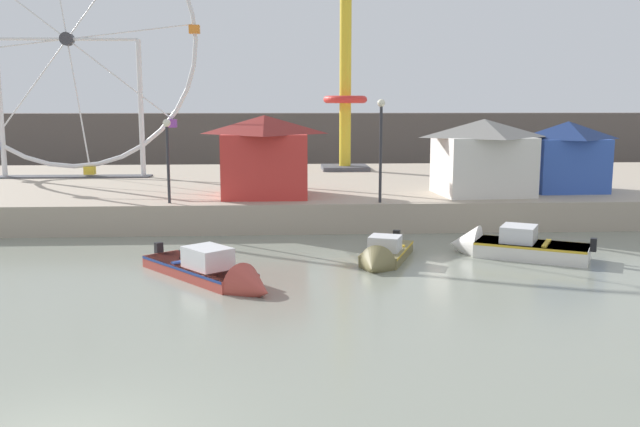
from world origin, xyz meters
TOP-DOWN VIEW (x-y plane):
  - quay_promenade at (0.00, 26.74)m, footprint 110.00×18.47m
  - distant_town_skyline at (0.00, 48.23)m, footprint 140.00×3.00m
  - motorboat_faded_red at (1.61, 10.17)m, footprint 4.65×5.30m
  - motorboat_white_red_stripe at (11.36, 13.25)m, footprint 4.87×3.58m
  - motorboat_olive_wood at (6.87, 12.37)m, footprint 2.53×4.12m
  - ferris_wheel_white_frame at (-7.81, 28.49)m, footprint 14.04×1.20m
  - drop_tower_yellow_tower at (7.41, 31.94)m, footprint 2.80×2.80m
  - carnival_booth_white_ticket at (12.46, 20.20)m, footprint 4.52×3.92m
  - carnival_booth_red_striped at (2.81, 20.29)m, footprint 3.97×3.93m
  - carnival_booth_blue_tent at (16.59, 20.99)m, footprint 3.63×2.80m
  - promenade_lamp_near at (-1.05, 18.29)m, footprint 0.32×0.32m
  - promenade_lamp_far at (7.57, 18.00)m, footprint 0.32×0.32m

SIDE VIEW (x-z plane):
  - motorboat_olive_wood at x=6.87m, z-range -0.38..0.90m
  - motorboat_faded_red at x=1.61m, z-range -0.44..1.00m
  - motorboat_white_red_stripe at x=11.36m, z-range -0.44..1.14m
  - quay_promenade at x=0.00m, z-range 0.00..1.24m
  - distant_town_skyline at x=0.00m, z-range 0.00..4.40m
  - carnival_booth_blue_tent at x=16.59m, z-range 1.30..4.52m
  - carnival_booth_white_ticket at x=12.46m, z-range 1.30..4.65m
  - carnival_booth_red_striped at x=2.81m, z-range 1.30..4.82m
  - promenade_lamp_near at x=-1.05m, z-range 1.80..5.21m
  - promenade_lamp_far at x=7.57m, z-range 1.86..6.05m
  - drop_tower_yellow_tower at x=7.41m, z-range 0.01..11.57m
  - ferris_wheel_white_frame at x=-7.81m, z-range 1.27..15.57m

